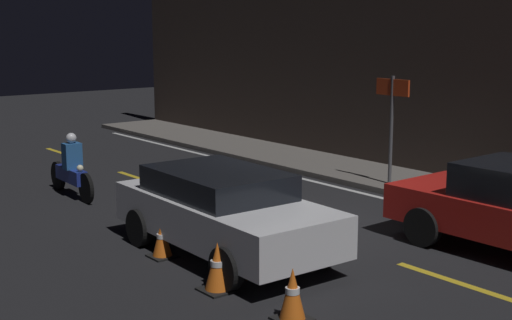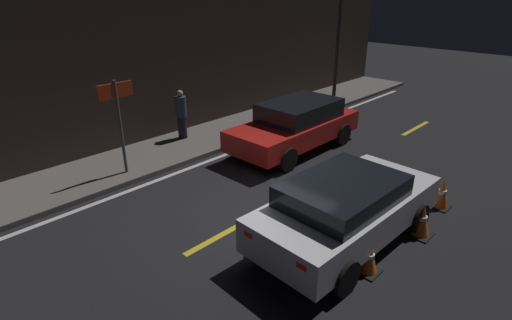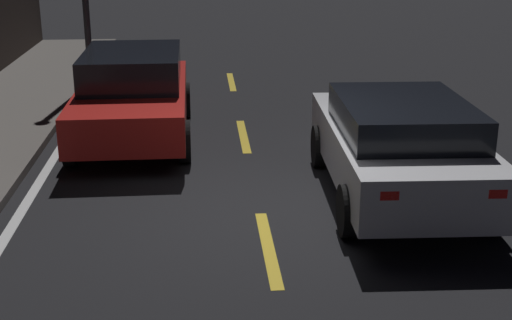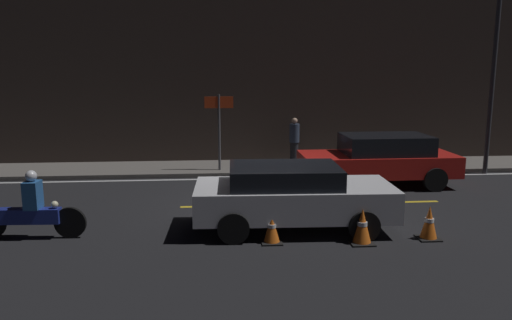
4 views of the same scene
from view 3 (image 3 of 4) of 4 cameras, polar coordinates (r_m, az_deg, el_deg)
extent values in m
plane|color=black|center=(9.01, 0.38, -4.32)|extent=(56.00, 56.00, 0.00)
cube|color=gold|center=(8.10, 0.99, -7.01)|extent=(2.00, 0.14, 0.01)
cube|color=gold|center=(12.30, -1.02, 1.94)|extent=(2.00, 0.14, 0.01)
cube|color=gold|center=(16.66, -1.99, 6.28)|extent=(2.00, 0.14, 0.01)
cube|color=silver|center=(9.27, -18.69, -4.64)|extent=(25.20, 0.14, 0.01)
cube|color=silver|center=(9.58, 11.21, 0.75)|extent=(4.16, 1.89, 0.64)
cube|color=black|center=(9.25, 11.70, 3.46)|extent=(2.31, 1.66, 0.40)
cube|color=red|center=(7.54, 10.60, -2.77)|extent=(0.07, 0.20, 0.10)
cube|color=red|center=(7.88, 18.73, -2.53)|extent=(0.07, 0.20, 0.10)
cylinder|color=black|center=(10.71, 5.06, 1.10)|extent=(0.63, 0.20, 0.62)
cylinder|color=black|center=(11.07, 13.92, 1.19)|extent=(0.63, 0.20, 0.62)
cylinder|color=black|center=(8.34, 7.34, -4.06)|extent=(0.63, 0.20, 0.62)
cylinder|color=black|center=(8.80, 18.46, -3.69)|extent=(0.63, 0.20, 0.62)
cube|color=red|center=(12.17, -9.80, 4.55)|extent=(4.40, 1.81, 0.60)
cube|color=black|center=(12.27, -9.86, 7.36)|extent=(2.43, 1.61, 0.54)
cube|color=red|center=(14.22, -6.88, 7.26)|extent=(0.06, 0.20, 0.10)
cube|color=red|center=(14.30, -11.50, 7.09)|extent=(0.06, 0.20, 0.10)
cylinder|color=black|center=(10.90, -5.73, 1.48)|extent=(0.66, 0.19, 0.66)
cylinder|color=black|center=(11.06, -14.66, 1.21)|extent=(0.66, 0.19, 0.66)
cylinder|color=black|center=(13.52, -5.67, 4.79)|extent=(0.66, 0.19, 0.66)
cylinder|color=black|center=(13.65, -12.92, 4.54)|extent=(0.66, 0.19, 0.66)
cube|color=black|center=(9.54, 16.66, -3.70)|extent=(0.40, 0.40, 0.03)
cone|color=orange|center=(9.44, 16.83, -2.00)|extent=(0.31, 0.31, 0.57)
cylinder|color=white|center=(9.43, 16.84, -1.83)|extent=(0.17, 0.17, 0.07)
cube|color=black|center=(11.13, 14.39, -0.36)|extent=(0.46, 0.46, 0.03)
cone|color=orange|center=(11.03, 14.53, 1.36)|extent=(0.35, 0.35, 0.67)
cylinder|color=white|center=(11.02, 14.54, 1.52)|extent=(0.19, 0.19, 0.08)
cube|color=black|center=(12.35, 11.77, 1.68)|extent=(0.43, 0.43, 0.03)
cone|color=orange|center=(12.26, 11.87, 3.21)|extent=(0.33, 0.33, 0.65)
cylinder|color=white|center=(12.25, 11.88, 3.35)|extent=(0.18, 0.18, 0.08)
camera|label=1|loc=(19.73, 23.68, 17.19)|focal=50.00mm
camera|label=2|loc=(6.62, 63.70, 18.46)|focal=28.00mm
camera|label=4|loc=(14.47, 57.05, 9.80)|focal=35.00mm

